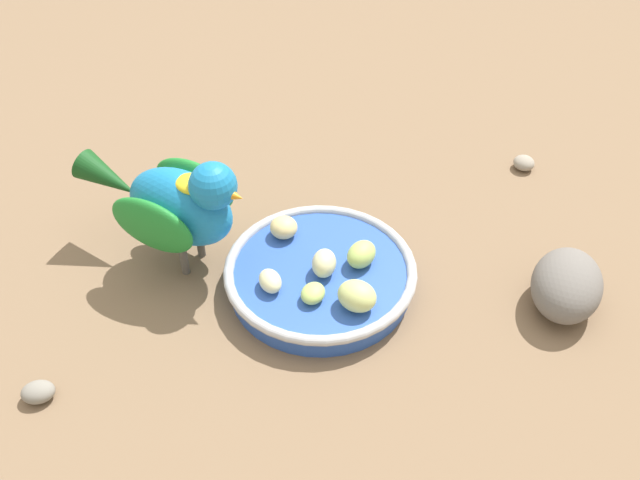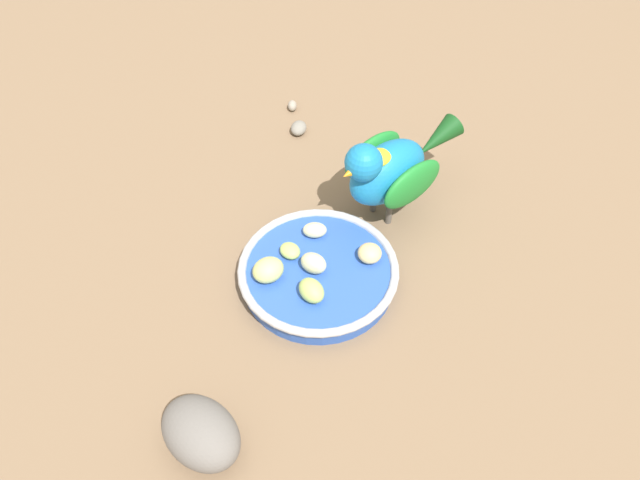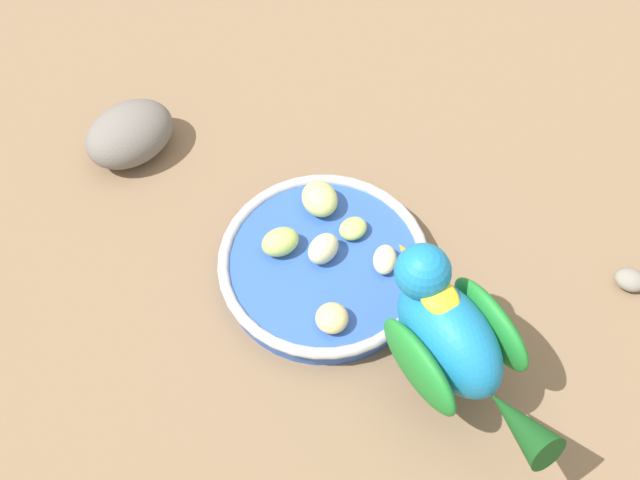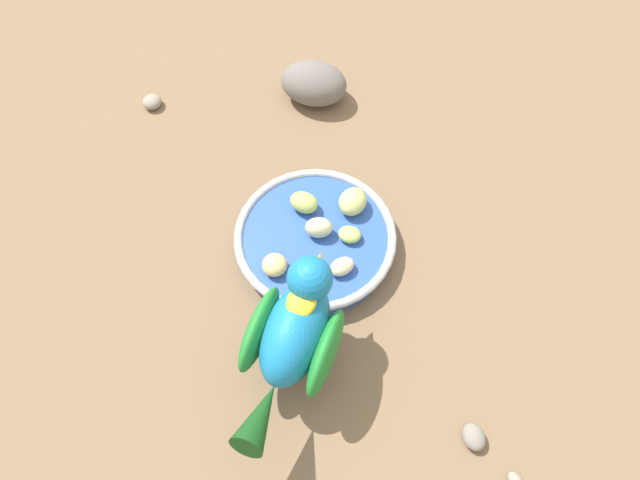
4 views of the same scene
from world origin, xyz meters
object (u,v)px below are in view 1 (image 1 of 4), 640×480
(feeding_bowl, at_px, (321,275))
(rock_large, at_px, (567,285))
(apple_piece_1, at_px, (284,227))
(apple_piece_4, at_px, (313,293))
(apple_piece_2, at_px, (324,263))
(apple_piece_5, at_px, (361,254))
(parrot, at_px, (177,202))
(pebble_0, at_px, (524,163))
(apple_piece_3, at_px, (270,281))
(apple_piece_0, at_px, (357,296))
(pebble_1, at_px, (38,392))

(feeding_bowl, bearing_deg, rock_large, 137.12)
(apple_piece_1, distance_m, apple_piece_4, 0.09)
(feeding_bowl, distance_m, apple_piece_2, 0.02)
(apple_piece_5, relative_size, parrot, 0.18)
(feeding_bowl, xyz_separation_m, pebble_0, (-0.31, -0.01, -0.01))
(apple_piece_5, bearing_deg, rock_large, 133.26)
(apple_piece_1, xyz_separation_m, rock_large, (-0.17, 0.22, -0.01))
(apple_piece_1, relative_size, apple_piece_3, 0.97)
(apple_piece_0, bearing_deg, apple_piece_5, -133.56)
(apple_piece_3, relative_size, rock_large, 0.32)
(feeding_bowl, relative_size, pebble_1, 6.64)
(feeding_bowl, xyz_separation_m, apple_piece_5, (-0.04, 0.02, 0.02))
(apple_piece_1, xyz_separation_m, parrot, (0.09, -0.05, 0.04))
(feeding_bowl, relative_size, apple_piece_5, 5.51)
(apple_piece_0, xyz_separation_m, apple_piece_2, (-0.00, -0.05, -0.00))
(rock_large, height_order, pebble_1, rock_large)
(pebble_1, bearing_deg, apple_piece_0, 160.22)
(feeding_bowl, height_order, apple_piece_0, apple_piece_0)
(apple_piece_0, relative_size, pebble_1, 1.31)
(apple_piece_0, height_order, rock_large, rock_large)
(parrot, xyz_separation_m, rock_large, (-0.26, 0.27, -0.05))
(rock_large, bearing_deg, apple_piece_4, -33.50)
(apple_piece_2, xyz_separation_m, apple_piece_5, (-0.04, 0.01, -0.00))
(apple_piece_1, bearing_deg, apple_piece_5, 115.15)
(apple_piece_2, height_order, rock_large, rock_large)
(rock_large, bearing_deg, apple_piece_2, -41.97)
(pebble_1, bearing_deg, apple_piece_3, 172.26)
(apple_piece_2, bearing_deg, apple_piece_1, -89.91)
(feeding_bowl, relative_size, apple_piece_4, 7.13)
(apple_piece_3, relative_size, parrot, 0.16)
(apple_piece_5, bearing_deg, apple_piece_0, 46.44)
(apple_piece_0, relative_size, apple_piece_5, 1.08)
(apple_piece_0, bearing_deg, feeding_bowl, -92.16)
(apple_piece_3, height_order, apple_piece_4, apple_piece_3)
(apple_piece_1, distance_m, apple_piece_3, 0.07)
(apple_piece_3, relative_size, apple_piece_5, 0.85)
(feeding_bowl, bearing_deg, apple_piece_3, -10.06)
(apple_piece_2, distance_m, apple_piece_3, 0.05)
(apple_piece_3, relative_size, pebble_0, 1.14)
(apple_piece_0, bearing_deg, apple_piece_1, -91.04)
(rock_large, bearing_deg, pebble_0, -129.69)
(apple_piece_3, height_order, pebble_1, apple_piece_3)
(apple_piece_5, bearing_deg, apple_piece_1, -64.85)
(apple_piece_2, xyz_separation_m, rock_large, (-0.17, 0.15, -0.01))
(pebble_1, bearing_deg, apple_piece_1, -175.06)
(apple_piece_4, relative_size, apple_piece_5, 0.77)
(apple_piece_0, height_order, pebble_0, apple_piece_0)
(apple_piece_2, xyz_separation_m, parrot, (0.09, -0.12, 0.04))
(apple_piece_1, bearing_deg, apple_piece_2, 90.09)
(parrot, bearing_deg, apple_piece_0, 0.70)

